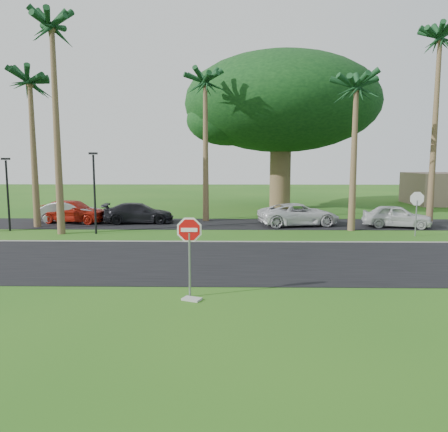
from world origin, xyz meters
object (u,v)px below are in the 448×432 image
(car_silver, at_px, (71,212))
(car_dark, at_px, (139,213))
(stop_sign_near, at_px, (189,240))
(car_minivan, at_px, (299,215))
(car_pickup, at_px, (396,216))
(stop_sign_far, at_px, (417,205))
(car_red, at_px, (72,211))

(car_silver, relative_size, car_dark, 0.93)
(stop_sign_near, height_order, car_minivan, stop_sign_near)
(car_minivan, xyz_separation_m, car_pickup, (6.02, -0.62, -0.01))
(car_dark, relative_size, car_minivan, 0.90)
(car_minivan, bearing_deg, stop_sign_far, -133.86)
(stop_sign_near, relative_size, car_dark, 0.57)
(car_dark, bearing_deg, stop_sign_near, -167.78)
(stop_sign_far, height_order, car_silver, stop_sign_far)
(stop_sign_near, bearing_deg, car_pickup, 50.69)
(car_dark, bearing_deg, car_minivan, -100.24)
(car_red, bearing_deg, car_pickup, -85.80)
(car_dark, bearing_deg, stop_sign_far, -111.33)
(car_red, height_order, car_minivan, car_red)
(car_minivan, bearing_deg, stop_sign_near, 148.43)
(car_red, xyz_separation_m, car_pickup, (21.07, -1.67, -0.10))
(car_dark, distance_m, car_pickup, 16.64)
(stop_sign_near, xyz_separation_m, car_red, (-9.43, 15.88, -0.97))
(stop_sign_near, relative_size, stop_sign_far, 1.00)
(stop_sign_near, relative_size, car_red, 0.56)
(car_dark, distance_m, car_minivan, 10.58)
(car_silver, distance_m, car_pickup, 21.24)
(car_silver, distance_m, car_minivan, 15.19)
(stop_sign_near, distance_m, car_dark, 16.56)
(stop_sign_near, bearing_deg, car_minivan, 69.28)
(stop_sign_far, bearing_deg, car_pickup, -92.35)
(car_silver, relative_size, car_red, 0.91)
(car_silver, xyz_separation_m, car_dark, (4.62, -0.10, -0.04))
(car_dark, bearing_deg, car_pickup, -100.54)
(car_silver, distance_m, car_red, 0.15)
(car_red, bearing_deg, car_silver, 107.24)
(stop_sign_far, relative_size, car_pickup, 0.64)
(car_red, relative_size, car_pickup, 1.14)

